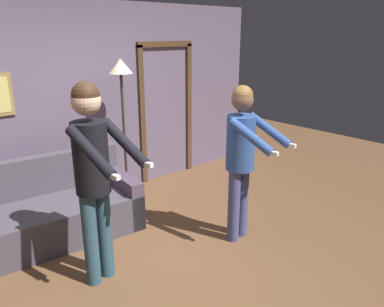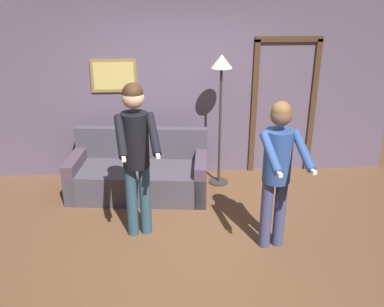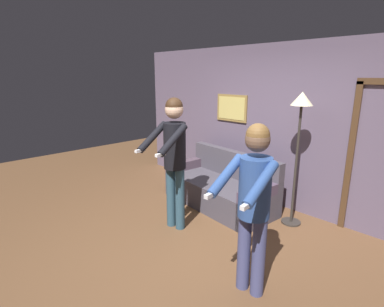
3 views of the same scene
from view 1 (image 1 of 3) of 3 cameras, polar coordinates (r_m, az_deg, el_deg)
ground_plane at (r=3.84m, az=-3.70°, el=-17.10°), size 12.00×12.00×0.00m
back_wall_assembly at (r=5.02m, az=-18.44°, el=6.71°), size 6.40×0.10×2.60m
couch at (r=4.49m, az=-20.90°, el=-8.67°), size 1.97×1.03×0.87m
torchiere_lamp at (r=4.82m, az=-10.66°, el=9.72°), size 0.30×0.30×1.90m
person_standing_left at (r=3.28m, az=-14.85°, el=-1.78°), size 0.51×0.73×1.84m
person_standing_right at (r=3.94m, az=7.61°, el=0.53°), size 0.48×0.70×1.71m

